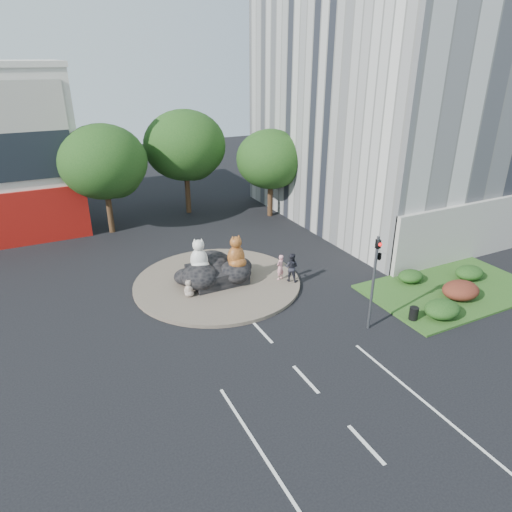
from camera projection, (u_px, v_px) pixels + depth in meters
The scene contains 20 objects.
ground at pixel (306, 379), 19.50m from camera, with size 120.00×120.00×0.00m, color black.
roundabout_island at pixel (217, 282), 27.64m from camera, with size 10.00×10.00×0.20m, color brown.
rock_plinth at pixel (217, 274), 27.42m from camera, with size 3.20×2.60×0.90m, color black, non-canonical shape.
grass_verge at pixel (451, 290), 26.85m from camera, with size 10.00×6.00×0.12m, color #23541C.
tree_left at pixel (104, 165), 33.83m from camera, with size 6.46×6.46×8.27m.
tree_mid at pixel (186, 149), 38.21m from camera, with size 6.84×6.84×8.76m.
tree_right at pixel (271, 162), 37.78m from camera, with size 5.70×5.70×7.30m.
hedge_near_green at pixel (442, 309), 23.78m from camera, with size 2.00×1.60×0.90m, color #163C13.
hedge_red at pixel (461, 290), 25.61m from camera, with size 2.20×1.76×0.99m, color #512315.
hedge_mid_green at pixel (469, 273), 27.90m from camera, with size 1.80×1.44×0.81m, color #163C13.
hedge_back_green at pixel (411, 276), 27.54m from camera, with size 1.60×1.28×0.72m, color #163C13.
traffic_light at pixel (377, 263), 21.77m from camera, with size 0.44×1.24×5.00m.
street_lamp at pixel (410, 193), 29.47m from camera, with size 2.34×0.22×8.06m.
cat_white at pixel (199, 254), 26.53m from camera, with size 1.20×1.04×1.99m, color silver, non-canonical shape.
cat_tabby at pixel (236, 251), 26.85m from camera, with size 1.23×1.07×2.05m, color #C07C28, non-canonical shape.
kitten_calico at pixel (189, 288), 25.69m from camera, with size 0.61×0.53×1.02m, color silver, non-canonical shape.
kitten_white at pixel (246, 274), 27.53m from camera, with size 0.48×0.42×0.80m, color white, non-canonical shape.
pedestrian_pink at pixel (280, 267), 27.52m from camera, with size 0.58×0.38×1.59m, color pink.
pedestrian_dark at pixel (291, 267), 27.26m from camera, with size 0.87×0.68×1.79m, color #212129.
litter_bin at pixel (414, 313), 23.59m from camera, with size 0.47×0.47×0.69m, color black.
Camera 1 is at (-8.95, -13.10, 12.68)m, focal length 32.00 mm.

